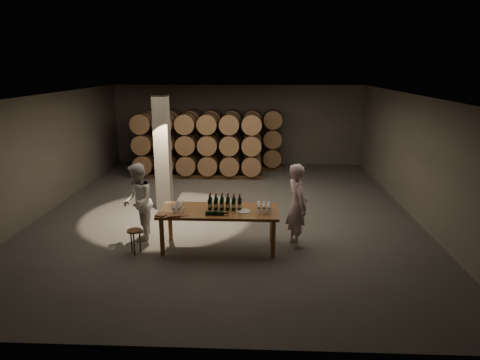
{
  "coord_description": "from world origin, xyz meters",
  "views": [
    {
      "loc": [
        0.86,
        -11.3,
        3.95
      ],
      "look_at": [
        0.38,
        -0.72,
        1.1
      ],
      "focal_mm": 32.0,
      "sensor_mm": 36.0,
      "label": 1
    }
  ],
  "objects_px": {
    "plate": "(243,211)",
    "person_man": "(297,205)",
    "notebook_near": "(173,215)",
    "stool": "(135,234)",
    "person_woman": "(138,202)",
    "bottle_cluster": "(225,204)",
    "tasting_table": "(219,214)"
  },
  "relations": [
    {
      "from": "bottle_cluster",
      "to": "person_woman",
      "type": "distance_m",
      "value": 2.1
    },
    {
      "from": "bottle_cluster",
      "to": "stool",
      "type": "height_order",
      "value": "bottle_cluster"
    },
    {
      "from": "notebook_near",
      "to": "stool",
      "type": "xyz_separation_m",
      "value": [
        -0.87,
        0.08,
        -0.47
      ]
    },
    {
      "from": "stool",
      "to": "person_man",
      "type": "relative_size",
      "value": 0.28
    },
    {
      "from": "notebook_near",
      "to": "stool",
      "type": "bearing_deg",
      "value": 161.16
    },
    {
      "from": "plate",
      "to": "notebook_near",
      "type": "height_order",
      "value": "notebook_near"
    },
    {
      "from": "tasting_table",
      "to": "person_man",
      "type": "xyz_separation_m",
      "value": [
        1.72,
        0.24,
        0.15
      ]
    },
    {
      "from": "person_man",
      "to": "person_woman",
      "type": "bearing_deg",
      "value": 68.75
    },
    {
      "from": "notebook_near",
      "to": "person_woman",
      "type": "relative_size",
      "value": 0.15
    },
    {
      "from": "plate",
      "to": "person_woman",
      "type": "xyz_separation_m",
      "value": [
        -2.46,
        0.57,
        -0.01
      ]
    },
    {
      "from": "notebook_near",
      "to": "stool",
      "type": "height_order",
      "value": "notebook_near"
    },
    {
      "from": "notebook_near",
      "to": "person_woman",
      "type": "height_order",
      "value": "person_woman"
    },
    {
      "from": "bottle_cluster",
      "to": "notebook_near",
      "type": "distance_m",
      "value": 1.16
    },
    {
      "from": "stool",
      "to": "notebook_near",
      "type": "bearing_deg",
      "value": -5.06
    },
    {
      "from": "plate",
      "to": "person_man",
      "type": "xyz_separation_m",
      "value": [
        1.18,
        0.33,
        0.04
      ]
    },
    {
      "from": "tasting_table",
      "to": "person_woman",
      "type": "xyz_separation_m",
      "value": [
        -1.92,
        0.47,
        0.1
      ]
    },
    {
      "from": "plate",
      "to": "person_man",
      "type": "distance_m",
      "value": 1.23
    },
    {
      "from": "person_man",
      "to": "person_woman",
      "type": "xyz_separation_m",
      "value": [
        -3.64,
        0.24,
        -0.05
      ]
    },
    {
      "from": "plate",
      "to": "person_man",
      "type": "height_order",
      "value": "person_man"
    },
    {
      "from": "tasting_table",
      "to": "plate",
      "type": "bearing_deg",
      "value": -9.78
    },
    {
      "from": "tasting_table",
      "to": "bottle_cluster",
      "type": "distance_m",
      "value": 0.27
    },
    {
      "from": "plate",
      "to": "stool",
      "type": "relative_size",
      "value": 0.57
    },
    {
      "from": "bottle_cluster",
      "to": "stool",
      "type": "relative_size",
      "value": 1.37
    },
    {
      "from": "bottle_cluster",
      "to": "person_woman",
      "type": "relative_size",
      "value": 0.41
    },
    {
      "from": "tasting_table",
      "to": "person_man",
      "type": "height_order",
      "value": "person_man"
    },
    {
      "from": "stool",
      "to": "person_woman",
      "type": "height_order",
      "value": "person_woman"
    },
    {
      "from": "plate",
      "to": "person_woman",
      "type": "height_order",
      "value": "person_woman"
    },
    {
      "from": "stool",
      "to": "bottle_cluster",
      "type": "bearing_deg",
      "value": 12.02
    },
    {
      "from": "notebook_near",
      "to": "person_man",
      "type": "height_order",
      "value": "person_man"
    },
    {
      "from": "person_man",
      "to": "tasting_table",
      "type": "bearing_deg",
      "value": 80.34
    },
    {
      "from": "stool",
      "to": "plate",
      "type": "bearing_deg",
      "value": 6.23
    },
    {
      "from": "person_man",
      "to": "plate",
      "type": "bearing_deg",
      "value": 88.07
    }
  ]
}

